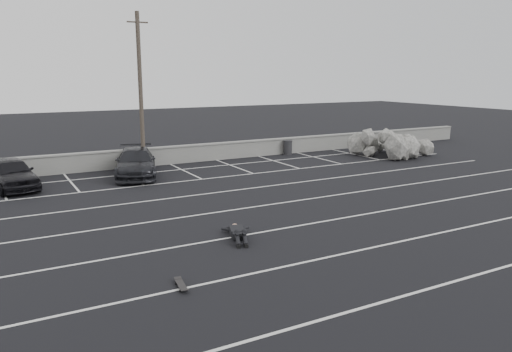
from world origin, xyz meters
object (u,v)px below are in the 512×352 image
car_right (136,163)px  skateboard (181,285)px  car_left (11,173)px  trash_bin (288,147)px  utility_pole (141,91)px  person (237,228)px  riprap_pile (394,148)px

car_right → skateboard: (-2.84, -14.29, -0.65)m
car_left → skateboard: 14.59m
car_left → skateboard: size_ratio=5.74×
skateboard → trash_bin: bearing=58.0°
utility_pole → trash_bin: utility_pole is taller
car_right → trash_bin: bearing=27.6°
car_left → utility_pole: bearing=4.7°
utility_pole → person: utility_pole is taller
utility_pole → riprap_pile: utility_pole is taller
trash_bin → person: (-10.54, -13.42, -0.23)m
riprap_pile → skateboard: size_ratio=6.95×
utility_pole → riprap_pile: 16.23m
car_left → car_right: 5.89m
riprap_pile → person: bearing=-149.8°
trash_bin → person: bearing=-128.1°
riprap_pile → car_right: bearing=173.2°
utility_pole → trash_bin: (9.84, 0.34, -3.85)m
skateboard → person: bearing=51.9°
utility_pole → skateboard: 17.09m
skateboard → car_left: bearing=109.7°
car_right → car_left: bearing=-163.4°
car_left → person: size_ratio=1.62×
trash_bin → car_left: bearing=-172.5°
car_right → utility_pole: size_ratio=0.58×
riprap_pile → skateboard: (-19.13, -12.35, -0.48)m
car_left → person: bearing=-71.8°
car_left → car_right: bearing=-10.2°
trash_bin → skateboard: trash_bin is taller
trash_bin → skateboard: (-13.64, -16.45, -0.41)m
trash_bin → riprap_pile: riprap_pile is taller
car_right → riprap_pile: 16.40m
car_right → trash_bin: (10.79, 2.16, -0.24)m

